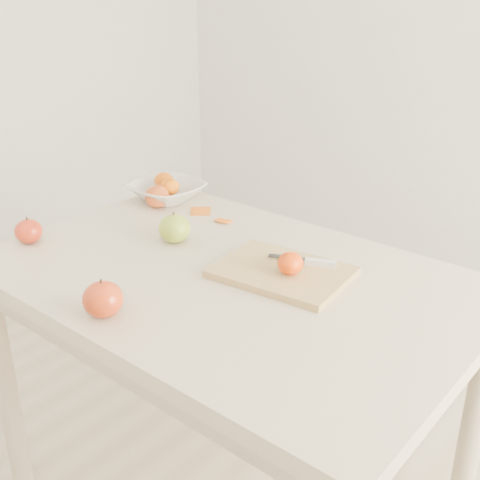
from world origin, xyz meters
The scene contains 13 objects.
table centered at (0.00, 0.00, 0.65)m, with size 1.20×0.80×0.75m.
cutting_board centered at (0.11, 0.07, 0.76)m, with size 0.31×0.23×0.02m, color tan.
board_tangerine centered at (0.14, 0.06, 0.80)m, with size 0.06×0.06×0.05m, color #D54207.
fruit_bowl centered at (-0.50, 0.28, 0.78)m, with size 0.23×0.23×0.06m, color silver.
bowl_tangerine_near centered at (-0.52, 0.29, 0.81)m, with size 0.07×0.07×0.06m, color #CA5B07.
bowl_tangerine_far centered at (-0.47, 0.26, 0.80)m, with size 0.06×0.06×0.05m, color #CD6107.
orange_peel_a centered at (-0.33, 0.26, 0.75)m, with size 0.06×0.04×0.00m, color #D05A0E.
orange_peel_b centered at (-0.23, 0.24, 0.75)m, with size 0.04×0.04×0.00m, color orange.
paring_knife centered at (0.16, 0.14, 0.78)m, with size 0.16×0.08×0.01m.
apple_green centered at (-0.23, 0.05, 0.79)m, with size 0.09×0.09×0.08m, color olive.
apple_red_a centered at (-0.47, 0.21, 0.79)m, with size 0.08×0.08×0.07m, color #961602.
apple_red_c centered at (-0.07, -0.32, 0.79)m, with size 0.09×0.09×0.08m, color #960904.
apple_red_d centered at (-0.53, -0.21, 0.78)m, with size 0.07×0.07×0.07m, color maroon.
Camera 1 is at (0.87, -0.99, 1.41)m, focal length 45.00 mm.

